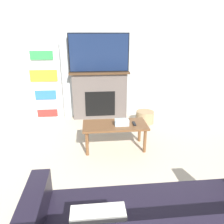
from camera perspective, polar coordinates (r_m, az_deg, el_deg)
wall_back at (r=4.84m, az=-1.68°, el=14.41°), size 6.50×0.06×2.70m
fireplace at (r=4.84m, az=-3.20°, el=4.44°), size 1.28×0.28×1.04m
tv at (r=4.66m, az=-3.40°, el=15.18°), size 1.25×0.03×0.78m
coffee_table at (r=3.56m, az=0.76°, el=-4.06°), size 1.04×0.50×0.43m
tissue_box at (r=3.48m, az=2.58°, el=-2.70°), size 0.22×0.12×0.10m
remote_control at (r=3.54m, az=5.81°, el=-3.05°), size 0.04×0.15×0.02m
bookshelf at (r=4.84m, az=-16.88°, el=7.03°), size 0.67×0.29×1.61m
storage_basket at (r=4.72m, az=8.59°, el=-1.28°), size 0.38×0.38×0.25m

